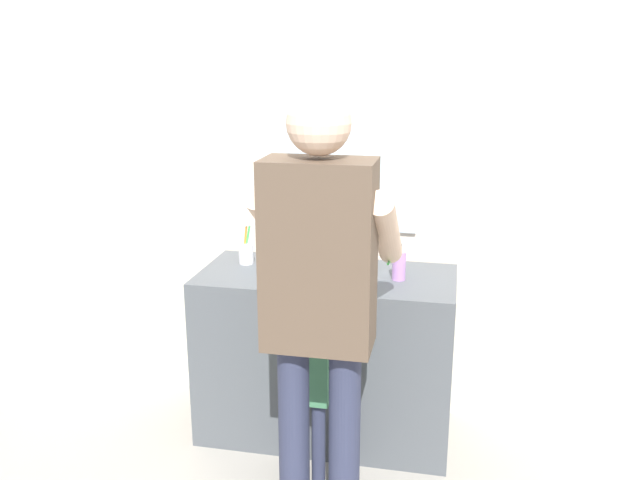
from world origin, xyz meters
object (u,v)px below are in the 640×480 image
Objects in this scene: toothbrush_cup at (246,252)px; child_toddler at (308,374)px; soap_bottle at (399,265)px; adult_parent at (320,283)px.

child_toddler is at bearing -49.66° from toothbrush_cup.
toothbrush_cup is 0.75m from soap_bottle.
toothbrush_cup is 0.93m from adult_parent.
soap_bottle is 0.71m from adult_parent.
child_toddler is (-0.33, -0.39, -0.37)m from soap_bottle.
soap_bottle is 0.63m from child_toddler.
adult_parent is (0.52, -0.75, 0.14)m from toothbrush_cup.
child_toddler is (0.41, -0.48, -0.36)m from toothbrush_cup.
soap_bottle reaches higher than child_toddler.
toothbrush_cup reaches higher than child_toddler.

